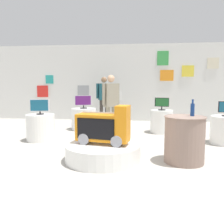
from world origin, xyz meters
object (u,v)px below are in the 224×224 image
Objects in this scene: bottle_on_side_table at (192,109)px; main_display_pedestal at (103,152)px; side_table_round at (184,139)px; display_pedestal_left_rear at (84,119)px; tv_on_left_rear at (83,101)px; novelty_firetruck_tv at (104,128)px; display_pedestal_far_right at (41,127)px; display_pedestal_right_rear at (161,121)px; shopper_browsing_near_truck at (104,96)px; tv_on_far_right at (40,106)px; tv_on_right_rear at (162,104)px; shopper_browsing_rear at (111,101)px.

main_display_pedestal is at bearing -175.83° from bottle_on_side_table.
side_table_round is 0.56m from bottle_on_side_table.
side_table_round reaches higher than main_display_pedestal.
tv_on_left_rear is at bearing -107.89° from display_pedestal_left_rear.
bottle_on_side_table is at bearing 24.46° from side_table_round.
novelty_firetruck_tv is 2.33m from display_pedestal_far_right.
main_display_pedestal is at bearing 150.20° from novelty_firetruck_tv.
shopper_browsing_near_truck is (-1.91, 1.41, 0.65)m from display_pedestal_right_rear.
main_display_pedestal is 2.30m from display_pedestal_far_right.
display_pedestal_far_right is 2.31× the size of bottle_on_side_table.
display_pedestal_left_rear is at bearing 133.10° from bottle_on_side_table.
display_pedestal_right_rear is 1.46× the size of tv_on_far_right.
tv_on_far_right is (-3.12, -1.36, 0.01)m from tv_on_right_rear.
tv_on_right_rear is at bearing -77.82° from display_pedestal_right_rear.
display_pedestal_left_rear and display_pedestal_far_right have the same top height.
main_display_pedestal is at bearing -70.26° from tv_on_left_rear.
display_pedestal_right_rear is at bearing -5.54° from display_pedestal_left_rear.
display_pedestal_far_right is (-0.74, -1.59, 0.00)m from display_pedestal_left_rear.
display_pedestal_left_rear is 2.53× the size of bottle_on_side_table.
display_pedestal_right_rear is at bearing 64.79° from main_display_pedestal.
tv_on_left_rear is 2.45m from display_pedestal_right_rear.
display_pedestal_left_rear is at bearing 140.61° from shopper_browsing_rear.
bottle_on_side_table is 4.63m from shopper_browsing_near_truck.
shopper_browsing_rear is at bearing 25.42° from tv_on_far_right.
shopper_browsing_rear reaches higher than main_display_pedestal.
novelty_firetruck_tv is 3.07m from tv_on_right_rear.
display_pedestal_far_right is at bearing 159.34° from bottle_on_side_table.
main_display_pedestal is at bearing -70.30° from display_pedestal_left_rear.
tv_on_far_right reaches higher than novelty_firetruck_tv.
main_display_pedestal is at bearing -37.98° from display_pedestal_far_right.
display_pedestal_right_rear is (1.30, 2.77, 0.17)m from main_display_pedestal.
tv_on_far_right reaches higher than tv_on_right_rear.
tv_on_left_rear is 0.76× the size of display_pedestal_right_rear.
tv_on_left_rear is 0.30× the size of shopper_browsing_rear.
bottle_on_side_table is at bearing -83.14° from display_pedestal_right_rear.
display_pedestal_right_rear is 1.65m from shopper_browsing_rear.
main_display_pedestal is 0.46m from novelty_firetruck_tv.
display_pedestal_right_rear is 0.78× the size of side_table_round.
shopper_browsing_rear is (0.96, -0.79, 0.64)m from display_pedestal_left_rear.
tv_on_far_right is (-1.81, 1.41, 0.71)m from main_display_pedestal.
display_pedestal_right_rear is (1.29, 2.78, -0.28)m from novelty_firetruck_tv.
display_pedestal_left_rear is 1.75m from display_pedestal_far_right.
shopper_browsing_rear is at bearing 93.02° from main_display_pedestal.
bottle_on_side_table is 0.18× the size of shopper_browsing_rear.
shopper_browsing_rear reaches higher than side_table_round.
bottle_on_side_table reaches higher than novelty_firetruck_tv.
shopper_browsing_rear is at bearing -39.39° from display_pedestal_left_rear.
tv_on_left_rear reaches higher than display_pedestal_left_rear.
tv_on_far_right is 3.59m from side_table_round.
tv_on_far_right is (-0.74, -1.59, -0.01)m from tv_on_left_rear.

